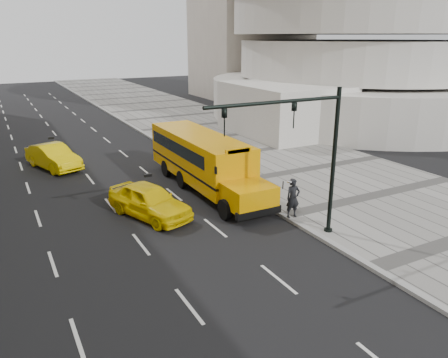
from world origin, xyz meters
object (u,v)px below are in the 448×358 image
taxi_near (149,201)px  traffic_signal (308,148)px  school_bus (202,157)px  pedestrian (293,198)px  taxi_far (53,157)px

taxi_near → traffic_signal: 8.12m
school_bus → traffic_signal: bearing=-85.3°
taxi_near → traffic_signal: bearing=-69.2°
taxi_near → pedestrian: (5.81, -3.59, 0.29)m
pedestrian → traffic_signal: (-0.96, -2.02, 3.00)m
pedestrian → taxi_far: bearing=129.6°
taxi_near → traffic_signal: traffic_signal is taller
taxi_far → school_bus: bearing=-67.0°
pedestrian → traffic_signal: size_ratio=0.30×
school_bus → taxi_far: size_ratio=2.39×
school_bus → traffic_signal: 8.81m
taxi_far → traffic_signal: bearing=-83.6°
school_bus → taxi_near: size_ratio=2.44×
school_bus → taxi_near: (-4.16, -2.86, -0.96)m
school_bus → pedestrian: (1.65, -6.45, -0.67)m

